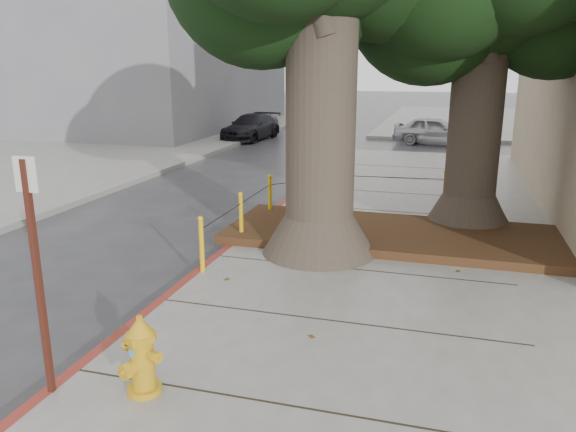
{
  "coord_description": "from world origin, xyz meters",
  "views": [
    {
      "loc": [
        1.83,
        -6.7,
        3.43
      ],
      "look_at": [
        -0.55,
        1.56,
        1.1
      ],
      "focal_mm": 35.0,
      "sensor_mm": 36.0,
      "label": 1
    }
  ],
  "objects_px": {
    "signpost": "(37,265)",
    "car_silver": "(435,131)",
    "car_dark": "(251,127)",
    "fire_hydrant": "(142,356)"
  },
  "relations": [
    {
      "from": "signpost",
      "to": "car_dark",
      "type": "height_order",
      "value": "signpost"
    },
    {
      "from": "signpost",
      "to": "car_dark",
      "type": "relative_size",
      "value": 0.61
    },
    {
      "from": "car_silver",
      "to": "car_dark",
      "type": "height_order",
      "value": "car_silver"
    },
    {
      "from": "signpost",
      "to": "car_silver",
      "type": "height_order",
      "value": "signpost"
    },
    {
      "from": "fire_hydrant",
      "to": "car_silver",
      "type": "height_order",
      "value": "car_silver"
    },
    {
      "from": "car_dark",
      "to": "fire_hydrant",
      "type": "bearing_deg",
      "value": -67.33
    },
    {
      "from": "car_dark",
      "to": "car_silver",
      "type": "bearing_deg",
      "value": 9.8
    },
    {
      "from": "signpost",
      "to": "car_dark",
      "type": "distance_m",
      "value": 21.46
    },
    {
      "from": "fire_hydrant",
      "to": "signpost",
      "type": "distance_m",
      "value": 1.37
    },
    {
      "from": "signpost",
      "to": "car_silver",
      "type": "bearing_deg",
      "value": 82.52
    }
  ]
}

